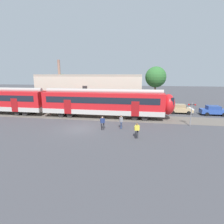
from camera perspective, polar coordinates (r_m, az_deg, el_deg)
ground_plane at (r=21.59m, az=-10.57°, el=-5.37°), size 160.00×160.00×0.00m
track_bed at (r=31.00m, az=-23.35°, el=-0.76°), size 80.00×4.40×0.01m
pedestrian_navy at (r=20.54m, az=-3.11°, el=-3.29°), size 0.54×0.63×1.67m
pedestrian_grey at (r=21.03m, az=2.96°, el=-2.84°), size 0.51×0.71×1.67m
pedestrian_yellow at (r=18.05m, az=8.13°, el=-5.53°), size 0.53×0.64×1.67m
parked_car_tan at (r=31.28m, az=21.25°, el=0.98°), size 4.03×1.81×1.54m
parked_car_blue at (r=32.26m, az=30.24°, el=0.45°), size 4.02×1.80×1.54m
crossing_signal at (r=24.01m, az=24.50°, el=0.46°), size 0.96×0.22×3.00m
background_building at (r=34.95m, az=-7.40°, el=6.85°), size 20.31×5.00×9.20m
street_tree_right at (r=35.66m, az=14.08°, el=10.98°), size 4.02×4.02×7.90m
street_tree_left at (r=40.58m, az=-15.92°, el=9.61°), size 3.09×3.09×6.47m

